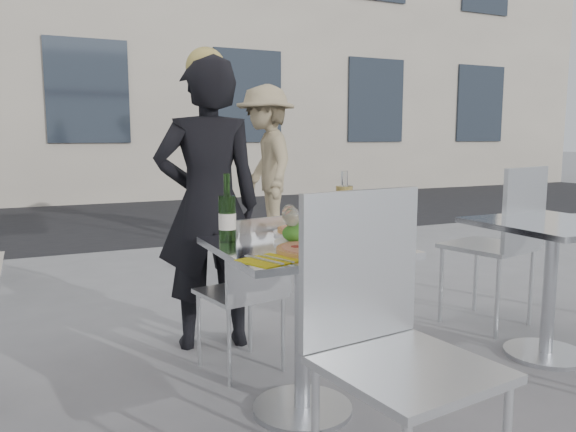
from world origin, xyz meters
name	(u,v)px	position (x,y,z in m)	size (l,w,h in m)	color
ground	(302,411)	(0.00, 0.00, 0.00)	(80.00, 80.00, 0.00)	slate
street_asphalt	(108,219)	(0.00, 6.50, 0.00)	(24.00, 5.00, 0.00)	black
main_table	(303,292)	(0.00, 0.00, 0.54)	(0.72, 0.72, 0.75)	#B7BABF
side_table_right	(551,260)	(1.50, 0.00, 0.54)	(0.72, 0.72, 0.75)	#B7BABF
chair_far	(249,282)	(-0.07, 0.47, 0.48)	(0.44, 0.44, 0.81)	silver
chair_near	(385,327)	(-0.05, -0.69, 0.61)	(0.53, 0.54, 1.03)	silver
side_chair_rfar	(504,234)	(1.62, 0.45, 0.60)	(0.57, 0.58, 1.02)	silver
woman_diner	(209,205)	(-0.12, 0.95, 0.82)	(0.60, 0.39, 1.63)	black
pedestrian_b	(266,165)	(1.39, 3.72, 0.89)	(1.14, 0.66, 1.77)	#8E7D5B
pizza_near	(319,249)	(-0.02, -0.17, 0.76)	(0.34, 0.34, 0.02)	tan
pizza_far	(306,231)	(0.12, 0.21, 0.77)	(0.31, 0.31, 0.03)	white
salad_plate	(300,235)	(-0.01, 0.01, 0.79)	(0.22, 0.22, 0.09)	white
wine_bottle	(227,216)	(-0.27, 0.18, 0.86)	(0.07, 0.08, 0.29)	#244A1C
carafe	(344,207)	(0.31, 0.19, 0.87)	(0.08, 0.08, 0.29)	#D8BD5C
sugar_shaker	(346,228)	(0.21, 0.00, 0.80)	(0.06, 0.06, 0.11)	white
wineglass_white_a	(292,219)	(-0.05, 0.01, 0.86)	(0.07, 0.07, 0.16)	white
wineglass_white_b	(289,215)	(-0.01, 0.11, 0.86)	(0.07, 0.07, 0.16)	white
wineglass_red_a	(329,216)	(0.13, 0.00, 0.86)	(0.07, 0.07, 0.16)	white
wineglass_red_b	(323,216)	(0.12, 0.04, 0.86)	(0.07, 0.07, 0.16)	white
napkin_left	(269,260)	(-0.26, -0.24, 0.75)	(0.23, 0.23, 0.01)	yellow
napkin_right	(370,246)	(0.22, -0.18, 0.75)	(0.23, 0.23, 0.01)	yellow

